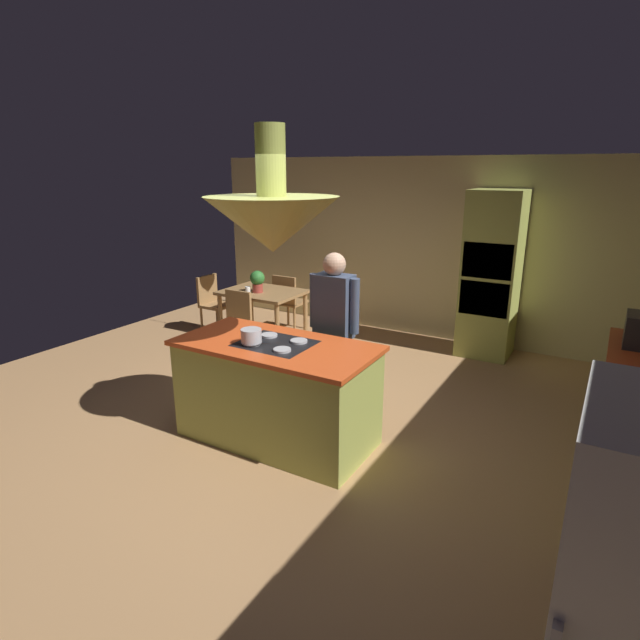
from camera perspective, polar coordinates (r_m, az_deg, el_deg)
ground at (r=5.00m, az=-3.38°, el=-12.02°), size 8.16×8.16×0.00m
wall_back at (r=7.59m, az=11.16°, el=7.83°), size 6.80×0.10×2.55m
kitchen_island at (r=4.65m, az=-4.85°, el=-7.97°), size 1.78×0.89×0.95m
oven_tower at (r=6.95m, az=18.52°, el=4.76°), size 0.66×0.62×2.14m
dining_table at (r=7.14m, az=-6.40°, el=2.41°), size 1.08×0.81×0.76m
person_at_island at (r=4.95m, az=1.56°, el=-0.50°), size 0.53×0.22×1.64m
range_hood at (r=4.25m, az=-5.36°, el=10.92°), size 1.10×1.10×1.00m
pendant_light_over_table at (r=6.95m, az=-6.73°, el=12.12°), size 0.32×0.32×0.82m
chair_facing_island at (r=6.71m, az=-9.55°, el=0.02°), size 0.40×0.40×0.87m
chair_by_back_wall at (r=7.67m, az=-3.58°, el=2.33°), size 0.40×0.40×0.87m
chair_at_corner at (r=7.75m, az=-11.84°, el=2.15°), size 0.40×0.40×0.87m
potted_plant_on_table at (r=7.01m, az=-7.00°, el=4.42°), size 0.20×0.20×0.30m
cup_on_table at (r=7.01m, az=-8.06°, el=3.35°), size 0.07×0.07×0.09m
cooking_pot_on_cooktop at (r=4.44m, az=-7.67°, el=-1.76°), size 0.18×0.18×0.12m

